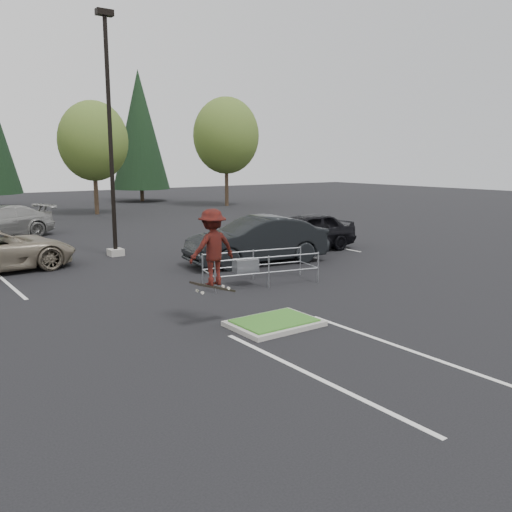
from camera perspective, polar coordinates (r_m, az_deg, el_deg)
ground at (r=13.90m, az=1.94°, el=-7.35°), size 120.00×120.00×0.00m
grass_median at (r=13.88m, az=1.94°, el=-7.04°), size 2.20×1.60×0.16m
stall_lines at (r=18.32m, az=-13.11°, el=-3.26°), size 22.62×17.60×0.01m
light_pole at (r=24.07m, az=-15.03°, el=10.78°), size 0.70×0.60×10.12m
decid_c at (r=42.72m, az=-16.77°, el=11.27°), size 5.12×5.12×8.38m
decid_d at (r=48.47m, az=-3.19°, el=12.29°), size 5.76×5.76×9.43m
conif_c at (r=54.71m, az=-12.15°, el=12.84°), size 5.50×5.50×12.50m
cart_corral at (r=18.13m, az=-0.73°, el=-0.98°), size 3.95×2.12×1.07m
skateboarder at (r=13.58m, az=-4.61°, el=0.86°), size 1.25×0.72×2.19m
car_r_charc at (r=21.80m, az=0.09°, el=1.67°), size 5.95×2.80×1.89m
car_r_black at (r=24.87m, az=5.05°, el=2.55°), size 5.20×2.18×1.76m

